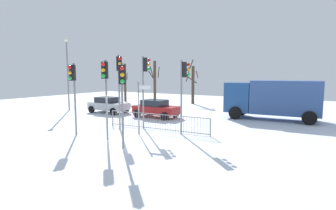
{
  "coord_description": "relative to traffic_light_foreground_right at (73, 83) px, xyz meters",
  "views": [
    {
      "loc": [
        9.24,
        -11.17,
        3.62
      ],
      "look_at": [
        0.88,
        2.72,
        1.7
      ],
      "focal_mm": 28.32,
      "sensor_mm": 36.0,
      "label": 1
    }
  ],
  "objects": [
    {
      "name": "ground_plane",
      "position": [
        3.41,
        0.84,
        -3.1
      ],
      "size": [
        60.0,
        60.0,
        0.0
      ],
      "primitive_type": "plane",
      "color": "silver"
    },
    {
      "name": "traffic_light_foreground_right",
      "position": [
        0.0,
        0.0,
        0.0
      ],
      "size": [
        0.37,
        0.55,
        4.23
      ],
      "rotation": [
        0.0,
        0.0,
        3.47
      ],
      "color": "slate",
      "rests_on": "ground"
    },
    {
      "name": "traffic_light_rear_left",
      "position": [
        4.36,
        -0.74,
        -0.07
      ],
      "size": [
        0.47,
        0.47,
        4.12
      ],
      "rotation": [
        0.0,
        0.0,
        3.91
      ],
      "color": "slate",
      "rests_on": "ground"
    },
    {
      "name": "traffic_light_foreground_left",
      "position": [
        2.34,
        3.88,
        0.39
      ],
      "size": [
        0.47,
        0.47,
        4.77
      ],
      "rotation": [
        0.0,
        0.0,
        5.5
      ],
      "color": "slate",
      "rests_on": "ground"
    },
    {
      "name": "traffic_light_mid_right",
      "position": [
        2.41,
        0.15,
        0.1
      ],
      "size": [
        0.4,
        0.53,
        4.36
      ],
      "rotation": [
        0.0,
        0.0,
        3.6
      ],
      "color": "slate",
      "rests_on": "ground"
    },
    {
      "name": "traffic_light_mid_left",
      "position": [
        5.36,
        3.6,
        0.13
      ],
      "size": [
        0.48,
        0.46,
        4.41
      ],
      "rotation": [
        0.0,
        0.0,
        5.44
      ],
      "color": "slate",
      "rests_on": "ground"
    },
    {
      "name": "traffic_light_rear_right",
      "position": [
        1.31,
        2.53,
        0.41
      ],
      "size": [
        0.48,
        0.45,
        4.8
      ],
      "rotation": [
        0.0,
        0.0,
        4.03
      ],
      "color": "slate",
      "rests_on": "ground"
    },
    {
      "name": "direction_sign_post",
      "position": [
        3.18,
        2.14,
        -1.32
      ],
      "size": [
        0.77,
        0.23,
        3.17
      ],
      "rotation": [
        0.0,
        0.0,
        0.24
      ],
      "color": "slate",
      "rests_on": "ground"
    },
    {
      "name": "pedestrian_guard_railing",
      "position": [
        3.41,
        3.62,
        -2.54
      ],
      "size": [
        7.28,
        0.45,
        1.07
      ],
      "rotation": [
        0.0,
        0.0,
        0.05
      ],
      "color": "slate",
      "rests_on": "ground"
    },
    {
      "name": "car_silver_far",
      "position": [
        -4.76,
        7.79,
        -2.33
      ],
      "size": [
        3.8,
        1.92,
        1.47
      ],
      "rotation": [
        0.0,
        0.0,
        -0.0
      ],
      "color": "#B2B5BA",
      "rests_on": "ground"
    },
    {
      "name": "car_red_trailing",
      "position": [
        0.5,
        7.88,
        -2.33
      ],
      "size": [
        3.81,
        1.94,
        1.47
      ],
      "rotation": [
        0.0,
        0.0,
        0.0
      ],
      "color": "maroon",
      "rests_on": "ground"
    },
    {
      "name": "delivery_truck",
      "position": [
        9.01,
        11.75,
        -1.36
      ],
      "size": [
        7.17,
        3.04,
        3.1
      ],
      "rotation": [
        0.0,
        0.0,
        3.2
      ],
      "color": "#33518C",
      "rests_on": "ground"
    },
    {
      "name": "street_lamp",
      "position": [
        -9.33,
        7.05,
        1.19
      ],
      "size": [
        0.36,
        0.36,
        7.05
      ],
      "color": "slate",
      "rests_on": "ground"
    },
    {
      "name": "bare_tree_left",
      "position": [
        -1.32,
        18.64,
        -0.59
      ],
      "size": [
        1.74,
        1.54,
        5.37
      ],
      "color": "#473828",
      "rests_on": "ground"
    },
    {
      "name": "bare_tree_centre",
      "position": [
        -10.42,
        16.93,
        -0.52
      ],
      "size": [
        1.12,
        1.12,
        4.95
      ],
      "color": "#473828",
      "rests_on": "ground"
    },
    {
      "name": "bare_tree_right",
      "position": [
        -4.97,
        15.9,
        -0.42
      ],
      "size": [
        1.47,
        1.48,
        5.15
      ],
      "color": "#473828",
      "rests_on": "ground"
    }
  ]
}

